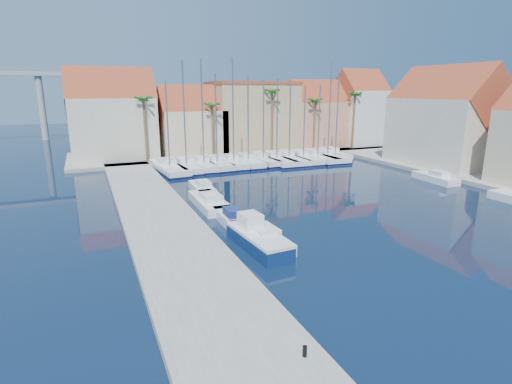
{
  "coord_description": "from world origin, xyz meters",
  "views": [
    {
      "loc": [
        -14.02,
        -17.01,
        10.63
      ],
      "look_at": [
        -2.3,
        10.39,
        3.0
      ],
      "focal_mm": 28.0,
      "sensor_mm": 36.0,
      "label": 1
    }
  ],
  "objects": [
    {
      "name": "shore_east",
      "position": [
        32.0,
        15.0,
        0.25
      ],
      "size": [
        12.0,
        60.0,
        0.5
      ],
      "primitive_type": "cube",
      "color": "gray",
      "rests_on": "ground"
    },
    {
      "name": "palm_0",
      "position": [
        -6.0,
        42.0,
        9.08
      ],
      "size": [
        2.6,
        2.6,
        10.15
      ],
      "color": "brown",
      "rests_on": "shore_north"
    },
    {
      "name": "building_1",
      "position": [
        2.0,
        47.0,
        5.3
      ],
      "size": [
        10.3,
        8.0,
        11.0
      ],
      "color": "beige",
      "rests_on": "shore_north"
    },
    {
      "name": "motorboat_west_0",
      "position": [
        -3.17,
        7.49,
        0.51
      ],
      "size": [
        2.42,
        6.75,
        1.4
      ],
      "rotation": [
        0.0,
        0.0,
        0.04
      ],
      "color": "white",
      "rests_on": "ground"
    },
    {
      "name": "ground",
      "position": [
        0.0,
        0.0,
        0.0
      ],
      "size": [
        260.0,
        260.0,
        0.0
      ],
      "primitive_type": "plane",
      "color": "black",
      "rests_on": "ground"
    },
    {
      "name": "sailboat_9",
      "position": [
        16.1,
        35.73,
        0.57
      ],
      "size": [
        2.92,
        9.94,
        11.31
      ],
      "rotation": [
        0.0,
        0.0,
        -0.03
      ],
      "color": "white",
      "rests_on": "ground"
    },
    {
      "name": "sailboat_12",
      "position": [
        22.77,
        36.98,
        0.63
      ],
      "size": [
        2.68,
        8.29,
        12.8
      ],
      "rotation": [
        0.0,
        0.0,
        -0.06
      ],
      "color": "white",
      "rests_on": "ground"
    },
    {
      "name": "sailboat_2",
      "position": [
        0.66,
        35.95,
        0.64
      ],
      "size": [
        2.72,
        9.0,
        14.55
      ],
      "rotation": [
        0.0,
        0.0,
        -0.04
      ],
      "color": "white",
      "rests_on": "ground"
    },
    {
      "name": "sailboat_1",
      "position": [
        -1.8,
        36.04,
        0.62
      ],
      "size": [
        2.57,
        9.68,
        14.31
      ],
      "rotation": [
        0.0,
        0.0,
        -0.0
      ],
      "color": "white",
      "rests_on": "ground"
    },
    {
      "name": "motorboat_west_1",
      "position": [
        -3.66,
        12.4,
        0.51
      ],
      "size": [
        1.85,
        5.4,
        1.4
      ],
      "rotation": [
        0.0,
        0.0,
        -0.02
      ],
      "color": "white",
      "rests_on": "ground"
    },
    {
      "name": "sailboat_10",
      "position": [
        18.57,
        35.72,
        0.57
      ],
      "size": [
        3.18,
        10.51,
        11.35
      ],
      "rotation": [
        0.0,
        0.0,
        0.04
      ],
      "color": "white",
      "rests_on": "ground"
    },
    {
      "name": "building_0",
      "position": [
        -10.0,
        47.0,
        6.52
      ],
      "size": [
        12.3,
        9.0,
        13.5
      ],
      "color": "beige",
      "rests_on": "shore_north"
    },
    {
      "name": "bollard",
      "position": [
        -6.94,
        -5.3,
        0.73
      ],
      "size": [
        0.18,
        0.18,
        0.45
      ],
      "primitive_type": "cylinder",
      "color": "black",
      "rests_on": "quay_west"
    },
    {
      "name": "sailboat_5",
      "position": [
        7.26,
        36.08,
        0.6
      ],
      "size": [
        2.45,
        8.92,
        12.49
      ],
      "rotation": [
        0.0,
        0.0,
        -0.01
      ],
      "color": "white",
      "rests_on": "ground"
    },
    {
      "name": "building_3",
      "position": [
        25.0,
        47.0,
        5.86
      ],
      "size": [
        10.3,
        8.0,
        12.0
      ],
      "color": "tan",
      "rests_on": "shore_north"
    },
    {
      "name": "sailboat_3",
      "position": [
        2.54,
        36.12,
        0.6
      ],
      "size": [
        3.09,
        9.35,
        12.78
      ],
      "rotation": [
        0.0,
        0.0,
        0.07
      ],
      "color": "white",
      "rests_on": "ground"
    },
    {
      "name": "motorboat_west_2",
      "position": [
        -3.91,
        17.75,
        0.51
      ],
      "size": [
        2.39,
        7.3,
        1.4
      ],
      "rotation": [
        0.0,
        0.0,
        -0.01
      ],
      "color": "white",
      "rests_on": "ground"
    },
    {
      "name": "palm_3",
      "position": [
        22.0,
        42.0,
        8.61
      ],
      "size": [
        2.6,
        2.6,
        9.65
      ],
      "color": "brown",
      "rests_on": "shore_north"
    },
    {
      "name": "fishing_boat",
      "position": [
        -3.76,
        6.77,
        0.73
      ],
      "size": [
        2.54,
        6.41,
        2.2
      ],
      "rotation": [
        0.0,
        0.0,
        0.07
      ],
      "color": "navy",
      "rests_on": "ground"
    },
    {
      "name": "building_6",
      "position": [
        32.0,
        24.0,
        6.52
      ],
      "size": [
        9.0,
        14.3,
        13.5
      ],
      "color": "beige",
      "rests_on": "shore_east"
    },
    {
      "name": "sailboat_6",
      "position": [
        9.74,
        36.42,
        0.59
      ],
      "size": [
        2.97,
        9.12,
        11.94
      ],
      "rotation": [
        0.0,
        0.0,
        0.07
      ],
      "color": "white",
      "rests_on": "ground"
    },
    {
      "name": "motorboat_west_3",
      "position": [
        -3.05,
        23.19,
        0.51
      ],
      "size": [
        2.09,
        5.85,
        1.4
      ],
      "rotation": [
        0.0,
        0.0,
        -0.04
      ],
      "color": "white",
      "rests_on": "ground"
    },
    {
      "name": "quay_west",
      "position": [
        -9.0,
        13.5,
        0.25
      ],
      "size": [
        6.0,
        77.0,
        0.5
      ],
      "primitive_type": "cube",
      "color": "gray",
      "rests_on": "ground"
    },
    {
      "name": "sailboat_0",
      "position": [
        -4.14,
        35.85,
        0.56
      ],
      "size": [
        3.71,
        11.23,
        11.78
      ],
      "rotation": [
        0.0,
        0.0,
        0.07
      ],
      "color": "white",
      "rests_on": "ground"
    },
    {
      "name": "shore_north",
      "position": [
        10.0,
        48.0,
        0.25
      ],
      "size": [
        54.0,
        16.0,
        0.5
      ],
      "primitive_type": "cube",
      "color": "gray",
      "rests_on": "ground"
    },
    {
      "name": "sailboat_11",
      "position": [
        20.54,
        35.88,
        0.6
      ],
      "size": [
        3.78,
        11.12,
        14.81
      ],
      "rotation": [
        0.0,
        0.0,
        -0.08
      ],
      "color": "white",
      "rests_on": "ground"
    },
    {
      "name": "palm_1",
      "position": [
        4.0,
        42.0,
        8.14
      ],
      "size": [
        2.6,
        2.6,
        9.15
      ],
      "color": "brown",
      "rests_on": "shore_north"
    },
    {
      "name": "palm_4",
      "position": [
        30.0,
        42.0,
        9.55
      ],
      "size": [
        2.6,
        2.6,
        10.65
      ],
      "color": "brown",
      "rests_on": "shore_north"
    },
    {
      "name": "sailboat_7",
      "position": [
        11.81,
        36.23,
        0.57
      ],
      "size": [
        2.86,
        10.8,
        12.27
      ],
      "rotation": [
        0.0,
        0.0,
        0.0
      ],
      "color": "white",
      "rests_on": "ground"
    },
    {
      "name": "sailboat_4",
      "position": [
        5.06,
        36.07,
        0.65
      ],
      "size": [
        2.94,
        8.95,
        14.87
      ],
      "rotation": [
        0.0,
        0.0,
        -0.07
      ],
      "color": "white",
      "rests_on": "ground"
    },
    {
      "name": "sailboat_8",
      "position": [
        13.94,
        36.29,
        0.56
      ],
      "size": [
        3.28,
        11.07,
        11.38
      ],
      "rotation": [
        0.0,
        0.0,
        -0.04
      ],
      "color": "white",
      "rests_on": "ground"
    },
    {
      "name": "building_4",
      "position": [
        34.0,
        46.0,
        6.97
      ],
      "size": [
        8.3,
        8.0,
        14.0
      ],
      "color": "white",
      "rests_on": "shore_north"
    },
    {
      "name": "motorboat_east_1",
      "position": [
        23.99,
        17.32,
        0.51
      ],
      "size": [
        2.38,
        6.13,
        1.4
      ],
      "rotation": [
        0.0,
        0.0,
        -0.08
      ],
      "color": "white",
      "rests_on": "ground"
    },
    {
      "name": "building_2",
      "position": [
        13.0,
        48.0,
        6.26
      ],
      "size": [
        14.2,
        10.2,
        11.5
      ],
      "color": "tan",
      "rests_on": "shore_north"
    },
    {
      "name": "palm_2",
      "position": [
        14.0,
        42.0,
        10.02
      ],
      "size": [
        2.6,
        2.6,
        11.15
      ],
      "color": "brown",
      "rests_on": "shore_north"
    }
  ]
}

